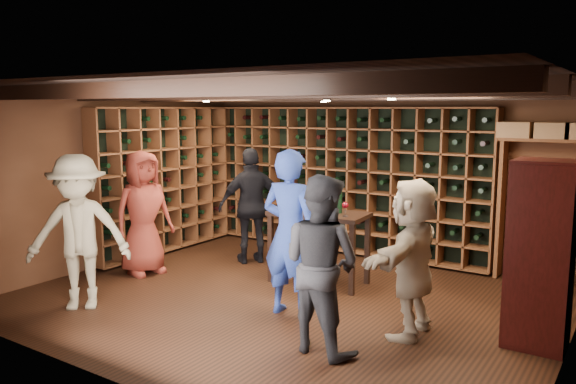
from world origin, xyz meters
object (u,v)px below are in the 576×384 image
Objects in this scene: man_grey_suit at (321,264)px; guest_khaki at (78,232)px; guest_woman_black at (252,206)px; display_cabinet at (540,258)px; man_blue_shirt at (290,233)px; tasting_table at (319,221)px; guest_beige at (412,258)px; guest_red_floral at (143,213)px.

guest_khaki is (-2.83, -0.51, 0.04)m from man_grey_suit.
display_cabinet is at bearing 117.54° from guest_woman_black.
man_blue_shirt is 1.10× the size of man_grey_suit.
man_blue_shirt is at bearing -30.42° from man_grey_suit.
tasting_table is (1.78, 2.27, -0.05)m from guest_khaki.
tasting_table is at bearing -76.75° from man_blue_shirt.
guest_beige is (2.92, -1.27, -0.05)m from guest_woman_black.
man_blue_shirt is 1.42× the size of tasting_table.
man_blue_shirt is 1.08× the size of guest_woman_black.
display_cabinet reaches higher than guest_woman_black.
man_blue_shirt is at bearing -81.77° from guest_beige.
man_grey_suit is 1.05× the size of guest_beige.
man_grey_suit is 1.29× the size of tasting_table.
display_cabinet is 1.17m from guest_beige.
man_blue_shirt is 1.33m from guest_beige.
guest_beige is (-1.10, -0.40, -0.07)m from display_cabinet.
guest_beige is (1.30, 0.20, -0.12)m from man_blue_shirt.
guest_khaki reaches higher than guest_beige.
man_grey_suit is 3.36m from guest_red_floral.
display_cabinet is 2.06m from man_grey_suit.
man_blue_shirt reaches higher than man_grey_suit.
guest_woman_black is (-4.01, 0.87, -0.01)m from display_cabinet.
display_cabinet reaches higher than tasting_table.
man_blue_shirt reaches higher than guest_woman_black.
guest_beige is (3.83, -0.02, -0.06)m from guest_red_floral.
display_cabinet is at bearing -167.98° from man_blue_shirt.
guest_red_floral is (-3.26, 0.83, 0.01)m from man_grey_suit.
man_blue_shirt is at bearing -12.91° from guest_khaki.
guest_red_floral is at bearing -4.99° from man_grey_suit.
display_cabinet is at bearing -20.17° from guest_khaki.
guest_khaki reaches higher than man_grey_suit.
guest_red_floral reaches higher than man_grey_suit.
man_blue_shirt is at bearing -79.35° from tasting_table.
guest_beige is at bearing -76.62° from guest_red_floral.
display_cabinet is 2.77m from tasting_table.
display_cabinet is 1.04× the size of guest_woman_black.
display_cabinet is 1.04× the size of guest_red_floral.
guest_khaki is 2.89m from tasting_table.
man_grey_suit is (-1.66, -1.21, -0.03)m from display_cabinet.
tasting_table is (2.21, 0.93, -0.03)m from guest_red_floral.
guest_red_floral is 1.07× the size of guest_beige.
guest_woman_black reaches higher than guest_beige.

